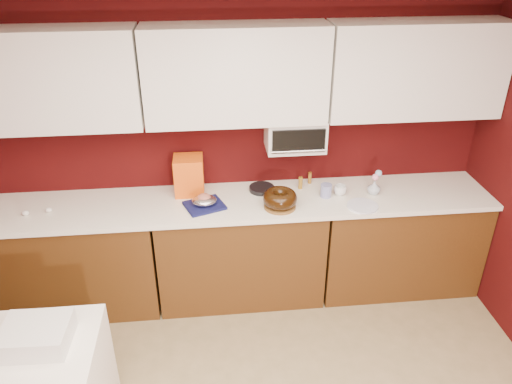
{
  "coord_description": "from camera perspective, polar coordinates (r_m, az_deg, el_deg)",
  "views": [
    {
      "loc": [
        -0.23,
        -1.45,
        2.81
      ],
      "look_at": [
        0.12,
        1.84,
        1.02
      ],
      "focal_mm": 35.0,
      "sensor_mm": 36.0,
      "label": 1
    }
  ],
  "objects": [
    {
      "name": "amber_bottle_tall",
      "position": [
        4.15,
        6.17,
        1.63
      ],
      "size": [
        0.04,
        0.04,
        0.1
      ],
      "primitive_type": "cylinder",
      "rotation": [
        0.0,
        0.0,
        -0.3
      ],
      "color": "brown",
      "rests_on": "countertop"
    },
    {
      "name": "base_cabinet_center",
      "position": [
        4.14,
        -1.79,
        -6.62
      ],
      "size": [
        1.31,
        0.58,
        0.86
      ],
      "primitive_type": "cube",
      "color": "#4E2C0F",
      "rests_on": "floor"
    },
    {
      "name": "base_cabinet_right",
      "position": [
        4.42,
        15.78,
        -5.34
      ],
      "size": [
        1.31,
        0.58,
        0.86
      ],
      "primitive_type": "cube",
      "color": "#4E2C0F",
      "rests_on": "floor"
    },
    {
      "name": "wall_back",
      "position": [
        4.02,
        -2.31,
        5.57
      ],
      "size": [
        4.0,
        0.02,
        2.5
      ],
      "primitive_type": "cube",
      "color": "#380707",
      "rests_on": "floor"
    },
    {
      "name": "dark_pan",
      "position": [
        4.02,
        0.66,
        0.4
      ],
      "size": [
        0.21,
        0.21,
        0.04
      ],
      "primitive_type": "cylinder",
      "rotation": [
        0.0,
        0.0,
        -0.03
      ],
      "color": "black",
      "rests_on": "countertop"
    },
    {
      "name": "cake_base",
      "position": [
        3.79,
        2.74,
        -1.62
      ],
      "size": [
        0.27,
        0.27,
        0.02
      ],
      "primitive_type": "cylinder",
      "rotation": [
        0.0,
        0.0,
        0.13
      ],
      "color": "brown",
      "rests_on": "countertop"
    },
    {
      "name": "toaster_oven",
      "position": [
        3.89,
        4.48,
        6.71
      ],
      "size": [
        0.45,
        0.3,
        0.25
      ],
      "primitive_type": "cube",
      "color": "white",
      "rests_on": "upper_cabinet_center"
    },
    {
      "name": "navy_towel",
      "position": [
        3.82,
        -5.9,
        -1.54
      ],
      "size": [
        0.34,
        0.32,
        0.02
      ],
      "primitive_type": "cube",
      "rotation": [
        0.0,
        0.0,
        0.36
      ],
      "color": "#121445",
      "rests_on": "countertop"
    },
    {
      "name": "base_cabinet_left",
      "position": [
        4.28,
        -20.03,
        -7.3
      ],
      "size": [
        1.31,
        0.58,
        0.86
      ],
      "primitive_type": "cube",
      "color": "#4E2C0F",
      "rests_on": "floor"
    },
    {
      "name": "toaster_oven_handle",
      "position": [
        3.76,
        4.9,
        4.66
      ],
      "size": [
        0.42,
        0.02,
        0.02
      ],
      "primitive_type": "cylinder",
      "rotation": [
        0.0,
        1.57,
        0.0
      ],
      "color": "silver",
      "rests_on": "toaster_oven"
    },
    {
      "name": "toaster_oven_door",
      "position": [
        3.74,
        4.9,
        5.8
      ],
      "size": [
        0.4,
        0.02,
        0.18
      ],
      "primitive_type": "cube",
      "color": "black",
      "rests_on": "toaster_oven"
    },
    {
      "name": "roasted_ham",
      "position": [
        3.78,
        -5.96,
        -0.63
      ],
      "size": [
        0.13,
        0.12,
        0.07
      ],
      "primitive_type": "ellipsoid",
      "rotation": [
        0.0,
        0.0,
        0.43
      ],
      "color": "#BB6955",
      "rests_on": "foil_ham_nest"
    },
    {
      "name": "newspaper_stack",
      "position": [
        3.09,
        -23.81,
        -14.77
      ],
      "size": [
        0.37,
        0.31,
        0.13
      ],
      "primitive_type": "cube",
      "rotation": [
        0.0,
        0.0,
        -0.04
      ],
      "color": "white",
      "rests_on": "dining_table"
    },
    {
      "name": "flower_pink",
      "position": [
        4.03,
        13.48,
        1.67
      ],
      "size": [
        0.05,
        0.05,
        0.05
      ],
      "primitive_type": "sphere",
      "color": "#FE93C1",
      "rests_on": "flower_vase"
    },
    {
      "name": "countertop",
      "position": [
        3.9,
        -1.89,
        -1.2
      ],
      "size": [
        4.0,
        0.62,
        0.04
      ],
      "primitive_type": "cube",
      "color": "white",
      "rests_on": "base_cabinet_center"
    },
    {
      "name": "flower_blue",
      "position": [
        4.04,
        13.83,
        2.09
      ],
      "size": [
        0.05,
        0.05,
        0.05
      ],
      "primitive_type": "sphere",
      "color": "#8FBCE5",
      "rests_on": "flower_vase"
    },
    {
      "name": "egg_left",
      "position": [
        4.03,
        -22.61,
        -1.9
      ],
      "size": [
        0.06,
        0.05,
        0.04
      ],
      "primitive_type": "ellipsoid",
      "rotation": [
        0.0,
        0.0,
        -0.25
      ],
      "color": "silver",
      "rests_on": "countertop"
    },
    {
      "name": "amber_bottle",
      "position": [
        4.06,
        5.1,
        1.04
      ],
      "size": [
        0.04,
        0.04,
        0.1
      ],
      "primitive_type": "cylinder",
      "rotation": [
        0.0,
        0.0,
        0.2
      ],
      "color": "#896018",
      "rests_on": "countertop"
    },
    {
      "name": "upper_cabinet_left",
      "position": [
        3.82,
        -23.12,
        11.68
      ],
      "size": [
        1.31,
        0.33,
        0.7
      ],
      "primitive_type": "cube",
      "color": "white",
      "rests_on": "wall_back"
    },
    {
      "name": "foil_ham_nest",
      "position": [
        3.8,
        -5.94,
        -0.96
      ],
      "size": [
        0.23,
        0.21,
        0.07
      ],
      "primitive_type": "ellipsoid",
      "rotation": [
        0.0,
        0.0,
        0.35
      ],
      "color": "silver",
      "rests_on": "navy_towel"
    },
    {
      "name": "egg_right",
      "position": [
        4.06,
        -24.84,
        -2.19
      ],
      "size": [
        0.07,
        0.06,
        0.04
      ],
      "primitive_type": "ellipsoid",
      "rotation": [
        0.0,
        0.0,
        0.34
      ],
      "color": "silver",
      "rests_on": "countertop"
    },
    {
      "name": "ceiling",
      "position": [
        1.5,
        2.99,
        16.55
      ],
      "size": [
        4.0,
        4.5,
        0.02
      ],
      "primitive_type": "cube",
      "color": "white",
      "rests_on": "wall_back"
    },
    {
      "name": "upper_cabinet_center",
      "position": [
        3.67,
        -2.31,
        13.25
      ],
      "size": [
        1.31,
        0.33,
        0.7
      ],
      "primitive_type": "cube",
      "color": "white",
      "rests_on": "wall_back"
    },
    {
      "name": "coffee_mug",
      "position": [
        4.0,
        9.6,
        0.31
      ],
      "size": [
        0.12,
        0.12,
        0.1
      ],
      "primitive_type": "imported",
      "rotation": [
        0.0,
        0.0,
        0.96
      ],
      "color": "white",
      "rests_on": "countertop"
    },
    {
      "name": "bundt_cake",
      "position": [
        3.76,
        2.77,
        -0.72
      ],
      "size": [
        0.29,
        0.29,
        0.11
      ],
      "primitive_type": "torus",
      "rotation": [
        0.0,
        0.0,
        0.12
      ],
      "color": "black",
      "rests_on": "cake_base"
    },
    {
      "name": "flower_vase",
      "position": [
        4.07,
        13.35,
        0.59
      ],
      "size": [
        0.09,
        0.09,
        0.12
      ],
      "primitive_type": "imported",
      "rotation": [
        0.0,
        0.0,
        -0.06
      ],
      "color": "#ABB7C2",
      "rests_on": "countertop"
    },
    {
      "name": "china_plate",
      "position": [
        3.89,
        12.08,
        -1.56
      ],
      "size": [
        0.28,
        0.28,
        0.01
      ],
      "primitive_type": "cylinder",
      "rotation": [
        0.0,
        0.0,
        0.19
      ],
      "color": "white",
      "rests_on": "countertop"
    },
    {
      "name": "upper_cabinet_right",
      "position": [
        3.98,
        17.77,
        13.17
      ],
      "size": [
        1.31,
        0.33,
        0.7
      ],
      "primitive_type": "cube",
      "color": "white",
      "rests_on": "wall_back"
    },
    {
      "name": "pandoro_box",
      "position": [
        3.96,
        -7.67,
        1.9
      ],
      "size": [
        0.23,
        0.21,
        0.31
      ],
      "primitive_type": "cube",
      "rotation": [
        0.0,
        0.0,
        -0.01
      ],
      "color": "red",
      "rests_on": "countertop"
    },
    {
      "name": "blue_jar",
      "position": [
        3.96,
        8.01,
        0.16
      ],
      "size": [
        0.09,
        0.09,
        0.1
      ],
      "primitive_type": "cylinder",
      "rotation": [
        0.0,
        0.0,
        -0.08
      ],
      "color": "navy",
      "rests_on": "countertop"
    }
  ]
}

